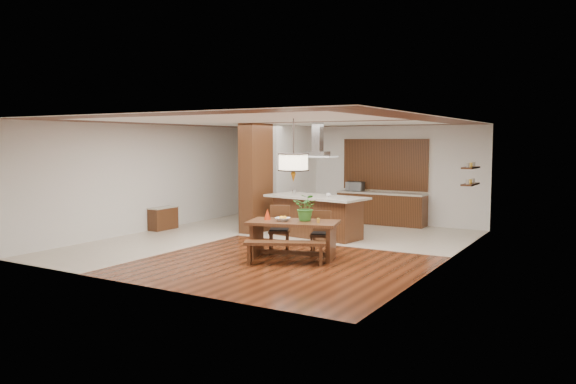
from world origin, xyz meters
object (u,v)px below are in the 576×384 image
Objects in this scene: hallway_console at (163,218)px; microwave at (355,186)px; kitchen_island at (317,216)px; range_hood at (318,140)px; pendant_lantern at (293,150)px; dining_table at (293,231)px; dining_bench at (285,253)px; dining_chair_right at (320,233)px; island_cup at (329,195)px; foliage_plant at (306,207)px; fruit_bowl at (283,219)px; dining_chair_left at (279,229)px.

microwave reaches higher than hallway_console.
kitchen_island is 3.02× the size of range_hood.
pendant_lantern is 5.57m from microwave.
dining_table is 2.26× the size of range_hood.
pendant_lantern reaches higher than hallway_console.
hallway_console is at bearing 158.29° from dining_bench.
hallway_console is 0.67× the size of pendant_lantern.
hallway_console is 0.96× the size of dining_chair_right.
island_cup is (-0.53, 2.98, 0.88)m from dining_bench.
dining_chair_right is 0.79m from foliage_plant.
microwave is (-0.96, 5.37, 0.52)m from dining_table.
foliage_plant is 1.90× the size of fruit_bowl.
hallway_console is at bearing 166.47° from foliage_plant.
dining_bench is (0.18, -0.64, -0.34)m from dining_table.
foliage_plant reaches higher than kitchen_island.
hallway_console is 4.86m from range_hood.
island_cup is at bearing 104.45° from foliage_plant.
range_hood reaches higher than microwave.
hallway_console is at bearing 154.46° from dining_chair_right.
dining_bench is at bearing -74.06° from pendant_lantern.
kitchen_island is (-0.94, 2.31, -0.51)m from foliage_plant.
dining_chair_right is at bearing 85.38° from dining_bench.
foliage_plant reaches higher than fruit_bowl.
foliage_plant is 2.87m from range_hood.
dining_table is 1.26× the size of dining_bench.
dining_chair_left reaches higher than fruit_bowl.
dining_chair_right is 0.34× the size of kitchen_island.
pendant_lantern is (4.95, -1.40, 1.93)m from hallway_console.
dining_chair_right is at bearing 82.31° from foliage_plant.
dining_table is at bearing -15.79° from hallway_console.
kitchen_island is 1.92m from range_hood.
island_cup is (-0.63, 1.67, 0.65)m from dining_chair_right.
island_cup is at bearing 100.00° from dining_bench.
hallway_console is 4.76m from island_cup.
dining_table is at bearing -73.68° from range_hood.
fruit_bowl is 0.60× the size of microwave.
hallway_console reaches higher than dining_bench.
hallway_console is 4.46m from dining_chair_left.
dining_bench is at bearing -81.18° from microwave.
dining_bench is 1.34m from dining_chair_right.
dining_chair_left is 2.02× the size of microwave.
dining_chair_right is (0.89, 0.25, -0.05)m from dining_chair_left.
microwave is (-0.24, 2.90, 0.54)m from kitchen_island.
dining_bench is 1.80× the size of range_hood.
pendant_lantern is at bearing -60.88° from dining_chair_left.
kitchen_island is 0.69m from island_cup.
dining_chair_right is 1.84× the size of microwave.
dining_chair_left is (4.34, -0.98, 0.19)m from hallway_console.
hallway_console is 0.54× the size of dining_bench.
foliage_plant is at bearing -115.33° from dining_chair_right.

